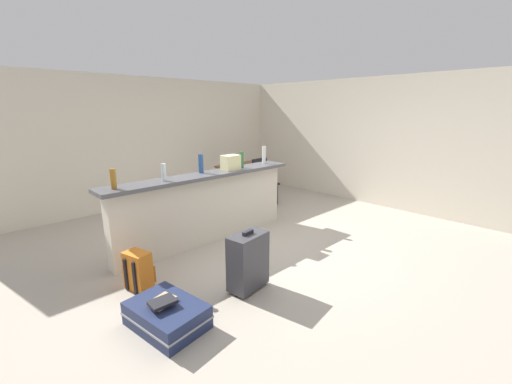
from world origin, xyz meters
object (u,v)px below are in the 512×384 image
(bottle_clear, at_px, (164,172))
(bottle_green, at_px, (241,160))
(bottle_amber, at_px, (113,179))
(bottle_blue, at_px, (201,163))
(grocery_bag, at_px, (231,163))
(suitcase_flat_navy, at_px, (167,315))
(bottle_white, at_px, (264,155))
(backpack_orange, at_px, (139,271))
(book_stack, at_px, (162,302))
(dining_chair_near_partition, at_px, (263,179))
(dining_table, at_px, (247,169))
(suitcase_upright_charcoal, at_px, (248,261))

(bottle_clear, xyz_separation_m, bottle_green, (1.32, 0.01, 0.01))
(bottle_amber, relative_size, bottle_blue, 0.87)
(grocery_bag, height_order, suitcase_flat_navy, grocery_bag)
(bottle_white, relative_size, backpack_orange, 0.69)
(bottle_white, height_order, suitcase_flat_navy, bottle_white)
(bottle_white, xyz_separation_m, book_stack, (-2.66, -1.37, -0.90))
(bottle_green, height_order, book_stack, bottle_green)
(bottle_green, height_order, grocery_bag, bottle_green)
(bottle_green, xyz_separation_m, dining_chair_near_partition, (1.28, 0.80, -0.62))
(dining_chair_near_partition, bearing_deg, dining_table, 88.60)
(grocery_bag, distance_m, suitcase_flat_navy, 2.49)
(backpack_orange, height_order, book_stack, backpack_orange)
(suitcase_upright_charcoal, bearing_deg, bottle_blue, 72.47)
(bottle_blue, xyz_separation_m, suitcase_upright_charcoal, (-0.47, -1.48, -0.81))
(dining_table, bearing_deg, suitcase_flat_navy, -142.15)
(bottle_white, bearing_deg, dining_chair_near_partition, 45.25)
(bottle_clear, xyz_separation_m, backpack_orange, (-0.66, -0.53, -0.92))
(book_stack, bearing_deg, bottle_green, 31.89)
(bottle_blue, bearing_deg, backpack_orange, -153.58)
(bottle_clear, bearing_deg, bottle_blue, 10.19)
(backpack_orange, bearing_deg, bottle_amber, 86.13)
(bottle_white, bearing_deg, dining_table, 59.07)
(backpack_orange, distance_m, book_stack, 0.78)
(grocery_bag, relative_size, dining_chair_near_partition, 0.28)
(bottle_green, bearing_deg, grocery_bag, -176.52)
(bottle_clear, relative_size, bottle_green, 0.88)
(bottle_green, bearing_deg, bottle_white, 5.33)
(bottle_blue, height_order, grocery_bag, bottle_blue)
(bottle_clear, bearing_deg, bottle_amber, 179.11)
(suitcase_flat_navy, xyz_separation_m, suitcase_upright_charcoal, (0.94, -0.05, 0.22))
(suitcase_flat_navy, bearing_deg, bottle_white, 27.60)
(grocery_bag, distance_m, suitcase_upright_charcoal, 1.83)
(dining_table, bearing_deg, bottle_blue, -148.68)
(bottle_clear, height_order, suitcase_upright_charcoal, bottle_clear)
(grocery_bag, xyz_separation_m, suitcase_upright_charcoal, (-0.92, -1.37, -0.79))
(bottle_blue, distance_m, bottle_green, 0.68)
(grocery_bag, distance_m, dining_chair_near_partition, 1.82)
(book_stack, bearing_deg, grocery_bag, 34.58)
(bottle_green, height_order, suitcase_upright_charcoal, bottle_green)
(bottle_amber, xyz_separation_m, bottle_green, (1.94, 0.00, 0.01))
(suitcase_flat_navy, xyz_separation_m, book_stack, (-0.03, 0.01, 0.14))
(grocery_bag, bearing_deg, dining_table, 40.87)
(book_stack, bearing_deg, dining_table, 37.52)
(grocery_bag, bearing_deg, suitcase_upright_charcoal, -123.91)
(bottle_clear, relative_size, bottle_white, 0.76)
(grocery_bag, bearing_deg, book_stack, -145.42)
(backpack_orange, bearing_deg, bottle_white, 13.26)
(bottle_clear, distance_m, suitcase_flat_navy, 1.83)
(dining_table, relative_size, dining_chair_near_partition, 1.18)
(dining_table, bearing_deg, backpack_orange, -150.57)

